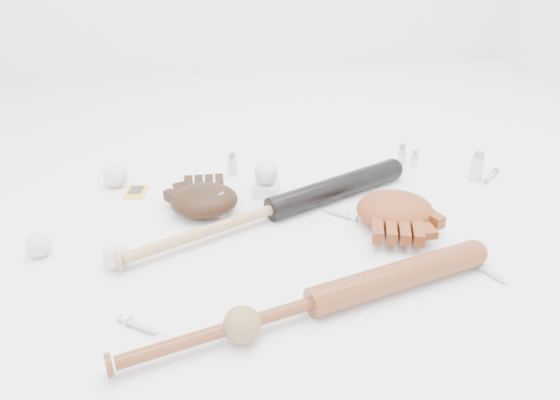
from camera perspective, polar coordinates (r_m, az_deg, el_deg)
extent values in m
plane|color=white|center=(1.60, 1.59, -2.42)|extent=(3.00, 3.00, 0.00)
cube|color=gold|center=(1.81, -14.81, 0.80)|extent=(0.08, 0.10, 0.00)
cube|color=white|center=(1.73, -1.44, 1.13)|extent=(0.10, 0.10, 0.04)
sphere|color=silver|center=(1.70, -1.47, 2.84)|extent=(0.07, 0.07, 0.07)
sphere|color=silver|center=(1.58, -23.90, -4.34)|extent=(0.06, 0.06, 0.06)
sphere|color=silver|center=(1.85, -16.81, 2.44)|extent=(0.08, 0.08, 0.08)
sphere|color=silver|center=(1.46, -16.79, -5.63)|extent=(0.07, 0.07, 0.07)
sphere|color=olive|center=(1.20, -3.98, -12.88)|extent=(0.08, 0.08, 0.08)
cylinder|color=silver|center=(1.97, 12.60, 4.68)|extent=(0.03, 0.03, 0.07)
cylinder|color=silver|center=(1.96, 13.88, 4.16)|extent=(0.02, 0.02, 0.06)
cylinder|color=silver|center=(1.85, -4.99, 3.74)|extent=(0.03, 0.03, 0.08)
cylinder|color=silver|center=(1.92, 19.90, 3.31)|extent=(0.04, 0.04, 0.10)
cylinder|color=silver|center=(1.62, -6.24, -0.46)|extent=(0.03, 0.03, 0.08)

